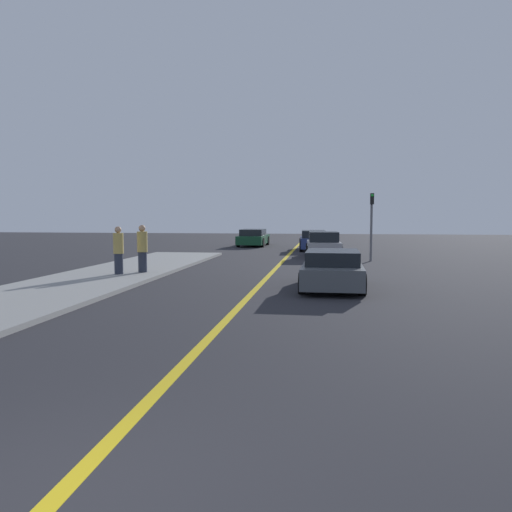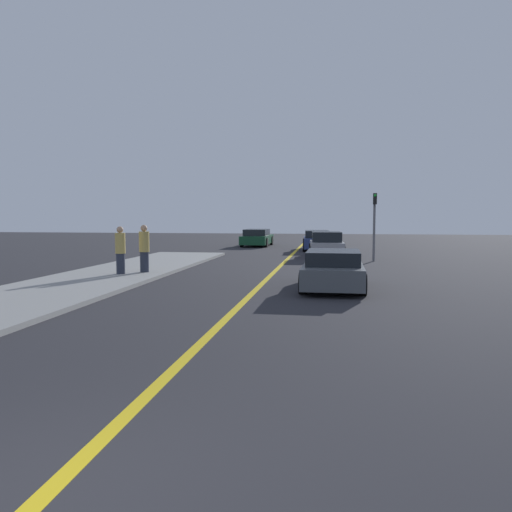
{
  "view_description": "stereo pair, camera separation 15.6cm",
  "coord_description": "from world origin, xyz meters",
  "px_view_note": "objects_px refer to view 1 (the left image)",
  "views": [
    {
      "loc": [
        2.16,
        -3.43,
        2.3
      ],
      "look_at": [
        0.25,
        10.12,
        1.19
      ],
      "focal_mm": 35.0,
      "sensor_mm": 36.0,
      "label": 1
    },
    {
      "loc": [
        2.31,
        -3.41,
        2.3
      ],
      "look_at": [
        0.25,
        10.12,
        1.19
      ],
      "focal_mm": 35.0,
      "sensor_mm": 36.0,
      "label": 2
    }
  ],
  "objects_px": {
    "car_parked_left_lot": "(253,238)",
    "pedestrian_mid_group": "(118,250)",
    "traffic_light": "(371,219)",
    "car_ahead_center": "(323,245)",
    "pedestrian_far_standing": "(142,249)",
    "car_near_right_lane": "(332,270)",
    "car_far_distant": "(313,240)"
  },
  "relations": [
    {
      "from": "pedestrian_mid_group",
      "to": "pedestrian_far_standing",
      "type": "relative_size",
      "value": 0.98
    },
    {
      "from": "car_ahead_center",
      "to": "car_far_distant",
      "type": "relative_size",
      "value": 0.83
    },
    {
      "from": "car_near_right_lane",
      "to": "pedestrian_mid_group",
      "type": "distance_m",
      "value": 8.03
    },
    {
      "from": "car_far_distant",
      "to": "pedestrian_far_standing",
      "type": "height_order",
      "value": "pedestrian_far_standing"
    },
    {
      "from": "car_far_distant",
      "to": "car_parked_left_lot",
      "type": "distance_m",
      "value": 6.08
    },
    {
      "from": "car_ahead_center",
      "to": "traffic_light",
      "type": "xyz_separation_m",
      "value": [
        2.38,
        -2.27,
        1.45
      ]
    },
    {
      "from": "pedestrian_mid_group",
      "to": "traffic_light",
      "type": "xyz_separation_m",
      "value": [
        9.86,
        8.06,
        1.12
      ]
    },
    {
      "from": "car_parked_left_lot",
      "to": "traffic_light",
      "type": "height_order",
      "value": "traffic_light"
    },
    {
      "from": "car_parked_left_lot",
      "to": "car_near_right_lane",
      "type": "bearing_deg",
      "value": -74.58
    },
    {
      "from": "car_far_distant",
      "to": "car_parked_left_lot",
      "type": "relative_size",
      "value": 0.99
    },
    {
      "from": "car_parked_left_lot",
      "to": "car_ahead_center",
      "type": "bearing_deg",
      "value": -59.93
    },
    {
      "from": "car_far_distant",
      "to": "traffic_light",
      "type": "distance_m",
      "value": 8.47
    },
    {
      "from": "car_ahead_center",
      "to": "pedestrian_far_standing",
      "type": "height_order",
      "value": "pedestrian_far_standing"
    },
    {
      "from": "car_parked_left_lot",
      "to": "pedestrian_mid_group",
      "type": "distance_m",
      "value": 19.88
    },
    {
      "from": "car_far_distant",
      "to": "pedestrian_mid_group",
      "type": "xyz_separation_m",
      "value": [
        -6.79,
        -15.81,
        0.36
      ]
    },
    {
      "from": "car_parked_left_lot",
      "to": "traffic_light",
      "type": "xyz_separation_m",
      "value": [
        7.69,
        -11.7,
        1.5
      ]
    },
    {
      "from": "car_near_right_lane",
      "to": "pedestrian_mid_group",
      "type": "relative_size",
      "value": 2.36
    },
    {
      "from": "car_far_distant",
      "to": "traffic_light",
      "type": "relative_size",
      "value": 1.39
    },
    {
      "from": "pedestrian_mid_group",
      "to": "pedestrian_far_standing",
      "type": "distance_m",
      "value": 0.97
    },
    {
      "from": "car_ahead_center",
      "to": "pedestrian_mid_group",
      "type": "height_order",
      "value": "pedestrian_mid_group"
    },
    {
      "from": "pedestrian_far_standing",
      "to": "traffic_light",
      "type": "bearing_deg",
      "value": 38.58
    },
    {
      "from": "car_parked_left_lot",
      "to": "pedestrian_mid_group",
      "type": "height_order",
      "value": "pedestrian_mid_group"
    },
    {
      "from": "car_near_right_lane",
      "to": "pedestrian_mid_group",
      "type": "height_order",
      "value": "pedestrian_mid_group"
    },
    {
      "from": "car_far_distant",
      "to": "pedestrian_mid_group",
      "type": "bearing_deg",
      "value": -116.42
    },
    {
      "from": "car_far_distant",
      "to": "pedestrian_far_standing",
      "type": "distance_m",
      "value": 16.3
    },
    {
      "from": "car_parked_left_lot",
      "to": "pedestrian_far_standing",
      "type": "bearing_deg",
      "value": -93.87
    },
    {
      "from": "car_far_distant",
      "to": "pedestrian_mid_group",
      "type": "relative_size",
      "value": 2.68
    },
    {
      "from": "car_near_right_lane",
      "to": "car_ahead_center",
      "type": "xyz_separation_m",
      "value": [
        -0.35,
        12.08,
        0.08
      ]
    },
    {
      "from": "traffic_light",
      "to": "car_far_distant",
      "type": "bearing_deg",
      "value": 111.65
    },
    {
      "from": "car_parked_left_lot",
      "to": "traffic_light",
      "type": "distance_m",
      "value": 14.08
    },
    {
      "from": "car_near_right_lane",
      "to": "car_ahead_center",
      "type": "relative_size",
      "value": 1.06
    },
    {
      "from": "car_near_right_lane",
      "to": "pedestrian_far_standing",
      "type": "xyz_separation_m",
      "value": [
        -7.17,
        2.47,
        0.44
      ]
    }
  ]
}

